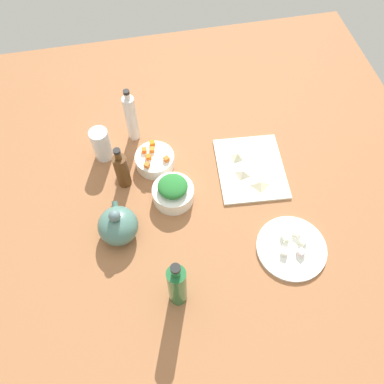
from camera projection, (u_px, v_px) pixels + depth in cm
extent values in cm
cube|color=#965F3B|center=(192.00, 201.00, 144.58)|extent=(190.00, 190.00, 3.00)
cube|color=white|center=(251.00, 168.00, 149.77)|extent=(31.78, 27.46, 1.00)
cylinder|color=white|center=(291.00, 248.00, 132.65)|extent=(23.86, 23.86, 1.20)
cylinder|color=white|center=(173.00, 194.00, 141.03)|extent=(15.00, 15.00, 5.95)
cylinder|color=white|center=(155.00, 160.00, 149.11)|extent=(14.83, 14.83, 5.22)
ellipsoid|color=#487167|center=(118.00, 226.00, 131.54)|extent=(14.10, 13.62, 11.05)
sphere|color=slate|center=(114.00, 216.00, 125.45)|extent=(3.95, 3.95, 3.95)
cylinder|color=#487167|center=(116.00, 208.00, 133.39)|extent=(5.38, 2.00, 3.93)
cylinder|color=#523116|center=(122.00, 171.00, 140.53)|extent=(5.01, 5.01, 15.20)
cylinder|color=#523116|center=(118.00, 155.00, 132.47)|extent=(2.26, 2.26, 3.61)
cylinder|color=black|center=(117.00, 151.00, 130.41)|extent=(2.51, 2.51, 1.20)
cylinder|color=#1F6030|center=(177.00, 286.00, 115.48)|extent=(5.68, 5.68, 21.55)
cylinder|color=#1F6030|center=(176.00, 272.00, 104.73)|extent=(2.55, 2.55, 3.55)
cylinder|color=black|center=(175.00, 268.00, 102.70)|extent=(2.84, 2.84, 1.20)
cylinder|color=silver|center=(131.00, 119.00, 149.60)|extent=(4.58, 4.58, 20.97)
cylinder|color=silver|center=(127.00, 96.00, 139.47)|extent=(2.06, 2.06, 2.68)
cylinder|color=black|center=(126.00, 92.00, 137.82)|extent=(2.29, 2.29, 1.20)
cylinder|color=white|center=(101.00, 144.00, 147.58)|extent=(6.98, 6.98, 13.94)
cube|color=orange|center=(167.00, 159.00, 145.13)|extent=(2.41, 2.41, 1.80)
cube|color=orange|center=(152.00, 143.00, 148.90)|extent=(2.02, 2.02, 1.80)
cube|color=orange|center=(147.00, 165.00, 143.66)|extent=(2.53, 2.53, 1.80)
cube|color=orange|center=(144.00, 150.00, 147.19)|extent=(1.97, 1.97, 1.80)
cube|color=orange|center=(148.00, 157.00, 145.58)|extent=(2.19, 2.19, 1.80)
cube|color=orange|center=(152.00, 150.00, 147.35)|extent=(1.98, 1.98, 1.80)
ellipsoid|color=#25702D|center=(173.00, 186.00, 136.78)|extent=(14.14, 14.21, 3.97)
cube|color=white|center=(284.00, 252.00, 130.07)|extent=(3.05, 3.05, 2.20)
cube|color=white|center=(301.00, 252.00, 130.06)|extent=(2.98, 2.98, 2.20)
cube|color=white|center=(297.00, 233.00, 133.65)|extent=(3.08, 3.08, 2.20)
cube|color=silver|center=(285.00, 238.00, 132.74)|extent=(2.58, 2.58, 2.20)
cube|color=white|center=(303.00, 242.00, 132.00)|extent=(3.07, 3.07, 2.20)
pyramid|color=beige|center=(238.00, 156.00, 150.69)|extent=(5.52, 5.50, 2.54)
pyramid|color=beige|center=(243.00, 173.00, 146.76)|extent=(6.19, 6.38, 2.22)
pyramid|color=beige|center=(260.00, 183.00, 144.36)|extent=(6.00, 6.16, 2.12)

